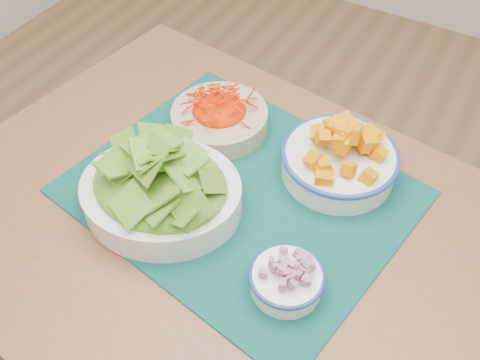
{
  "coord_description": "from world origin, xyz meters",
  "views": [
    {
      "loc": [
        0.45,
        -0.62,
        1.51
      ],
      "look_at": [
        0.12,
        -0.05,
        0.78
      ],
      "focal_mm": 40.0,
      "sensor_mm": 36.0,
      "label": 1
    }
  ],
  "objects_px": {
    "squash_bowl": "(340,154)",
    "carrot_bowl": "(219,115)",
    "table": "(253,268)",
    "onion_bowl": "(287,278)",
    "placemat": "(240,191)",
    "lettuce_bowl": "(160,183)"
  },
  "relations": [
    {
      "from": "carrot_bowl",
      "to": "onion_bowl",
      "type": "xyz_separation_m",
      "value": [
        0.29,
        -0.27,
        -0.01
      ]
    },
    {
      "from": "placemat",
      "to": "lettuce_bowl",
      "type": "xyz_separation_m",
      "value": [
        -0.1,
        -0.1,
        0.07
      ]
    },
    {
      "from": "carrot_bowl",
      "to": "lettuce_bowl",
      "type": "distance_m",
      "value": 0.24
    },
    {
      "from": "onion_bowl",
      "to": "carrot_bowl",
      "type": "bearing_deg",
      "value": 136.97
    },
    {
      "from": "table",
      "to": "onion_bowl",
      "type": "distance_m",
      "value": 0.17
    },
    {
      "from": "squash_bowl",
      "to": "onion_bowl",
      "type": "bearing_deg",
      "value": -83.99
    },
    {
      "from": "squash_bowl",
      "to": "lettuce_bowl",
      "type": "relative_size",
      "value": 0.63
    },
    {
      "from": "table",
      "to": "carrot_bowl",
      "type": "height_order",
      "value": "carrot_bowl"
    },
    {
      "from": "squash_bowl",
      "to": "carrot_bowl",
      "type": "bearing_deg",
      "value": -179.16
    },
    {
      "from": "table",
      "to": "squash_bowl",
      "type": "distance_m",
      "value": 0.27
    },
    {
      "from": "carrot_bowl",
      "to": "squash_bowl",
      "type": "height_order",
      "value": "squash_bowl"
    },
    {
      "from": "carrot_bowl",
      "to": "squash_bowl",
      "type": "xyz_separation_m",
      "value": [
        0.26,
        0.0,
        0.01
      ]
    },
    {
      "from": "placemat",
      "to": "squash_bowl",
      "type": "relative_size",
      "value": 2.63
    },
    {
      "from": "table",
      "to": "onion_bowl",
      "type": "xyz_separation_m",
      "value": [
        0.1,
        -0.06,
        0.13
      ]
    },
    {
      "from": "placemat",
      "to": "squash_bowl",
      "type": "height_order",
      "value": "squash_bowl"
    },
    {
      "from": "lettuce_bowl",
      "to": "onion_bowl",
      "type": "relative_size",
      "value": 2.38
    },
    {
      "from": "table",
      "to": "lettuce_bowl",
      "type": "relative_size",
      "value": 3.69
    },
    {
      "from": "placemat",
      "to": "lettuce_bowl",
      "type": "height_order",
      "value": "lettuce_bowl"
    },
    {
      "from": "placemat",
      "to": "carrot_bowl",
      "type": "height_order",
      "value": "carrot_bowl"
    },
    {
      "from": "placemat",
      "to": "squash_bowl",
      "type": "bearing_deg",
      "value": 53.61
    },
    {
      "from": "placemat",
      "to": "onion_bowl",
      "type": "distance_m",
      "value": 0.22
    },
    {
      "from": "carrot_bowl",
      "to": "onion_bowl",
      "type": "relative_size",
      "value": 1.41
    }
  ]
}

